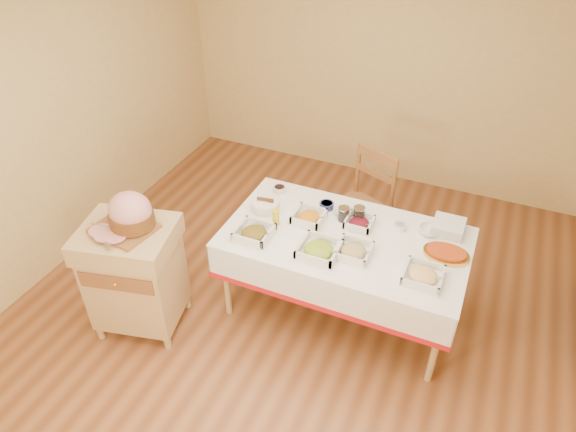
# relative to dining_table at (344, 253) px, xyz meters

# --- Properties ---
(room_shell) EXTENTS (5.00, 5.00, 5.00)m
(room_shell) POSITION_rel_dining_table_xyz_m (-0.30, -0.30, 0.70)
(room_shell) COLOR brown
(room_shell) RESTS_ON ground
(dining_table) EXTENTS (1.82, 1.02, 0.76)m
(dining_table) POSITION_rel_dining_table_xyz_m (0.00, 0.00, 0.00)
(dining_table) COLOR tan
(dining_table) RESTS_ON ground
(butcher_cart) EXTENTS (0.77, 0.69, 0.94)m
(butcher_cart) POSITION_rel_dining_table_xyz_m (-1.40, -0.78, -0.06)
(butcher_cart) COLOR tan
(butcher_cart) RESTS_ON ground
(dining_chair) EXTENTS (0.59, 0.58, 1.03)m
(dining_chair) POSITION_rel_dining_table_xyz_m (-0.08, 0.75, -0.07)
(dining_chair) COLOR brown
(dining_chair) RESTS_ON ground
(ham_on_board) EXTENTS (0.44, 0.42, 0.29)m
(ham_on_board) POSITION_rel_dining_table_xyz_m (-1.35, -0.74, 0.47)
(ham_on_board) COLOR brown
(ham_on_board) RESTS_ON butcher_cart
(serving_dish_a) EXTENTS (0.27, 0.26, 0.11)m
(serving_dish_a) POSITION_rel_dining_table_xyz_m (-0.63, -0.28, 0.20)
(serving_dish_a) COLOR silver
(serving_dish_a) RESTS_ON dining_table
(serving_dish_b) EXTENTS (0.28, 0.28, 0.11)m
(serving_dish_b) POSITION_rel_dining_table_xyz_m (-0.11, -0.26, 0.20)
(serving_dish_b) COLOR silver
(serving_dish_b) RESTS_ON dining_table
(serving_dish_c) EXTENTS (0.25, 0.25, 0.10)m
(serving_dish_c) POSITION_rel_dining_table_xyz_m (0.11, -0.17, 0.19)
(serving_dish_c) COLOR silver
(serving_dish_c) RESTS_ON dining_table
(serving_dish_d) EXTENTS (0.26, 0.26, 0.10)m
(serving_dish_d) POSITION_rel_dining_table_xyz_m (0.62, -0.23, 0.19)
(serving_dish_d) COLOR silver
(serving_dish_d) RESTS_ON dining_table
(serving_dish_e) EXTENTS (0.24, 0.23, 0.11)m
(serving_dish_e) POSITION_rel_dining_table_xyz_m (-0.33, 0.07, 0.20)
(serving_dish_e) COLOR silver
(serving_dish_e) RESTS_ON dining_table
(serving_dish_f) EXTENTS (0.22, 0.20, 0.10)m
(serving_dish_f) POSITION_rel_dining_table_xyz_m (0.05, 0.17, 0.19)
(serving_dish_f) COLOR silver
(serving_dish_f) RESTS_ON dining_table
(small_bowl_left) EXTENTS (0.11, 0.11, 0.05)m
(small_bowl_left) POSITION_rel_dining_table_xyz_m (-0.71, 0.35, 0.19)
(small_bowl_left) COLOR silver
(small_bowl_left) RESTS_ON dining_table
(small_bowl_mid) EXTENTS (0.11, 0.11, 0.05)m
(small_bowl_mid) POSITION_rel_dining_table_xyz_m (-0.26, 0.29, 0.19)
(small_bowl_mid) COLOR navy
(small_bowl_mid) RESTS_ON dining_table
(small_bowl_right) EXTENTS (0.10, 0.10, 0.05)m
(small_bowl_right) POSITION_rel_dining_table_xyz_m (0.35, 0.25, 0.19)
(small_bowl_right) COLOR silver
(small_bowl_right) RESTS_ON dining_table
(bowl_white_imported) EXTENTS (0.20, 0.20, 0.04)m
(bowl_white_imported) POSITION_rel_dining_table_xyz_m (-0.11, 0.27, 0.18)
(bowl_white_imported) COLOR silver
(bowl_white_imported) RESTS_ON dining_table
(bowl_small_imported) EXTENTS (0.17, 0.17, 0.05)m
(bowl_small_imported) POSITION_rel_dining_table_xyz_m (0.57, 0.29, 0.19)
(bowl_small_imported) COLOR silver
(bowl_small_imported) RESTS_ON dining_table
(preserve_jar_left) EXTENTS (0.09, 0.09, 0.12)m
(preserve_jar_left) POSITION_rel_dining_table_xyz_m (-0.08, 0.19, 0.21)
(preserve_jar_left) COLOR silver
(preserve_jar_left) RESTS_ON dining_table
(preserve_jar_right) EXTENTS (0.09, 0.09, 0.12)m
(preserve_jar_right) POSITION_rel_dining_table_xyz_m (0.02, 0.24, 0.21)
(preserve_jar_right) COLOR silver
(preserve_jar_right) RESTS_ON dining_table
(mustard_bottle) EXTENTS (0.05, 0.05, 0.17)m
(mustard_bottle) POSITION_rel_dining_table_xyz_m (-0.54, -0.07, 0.24)
(mustard_bottle) COLOR gold
(mustard_bottle) RESTS_ON dining_table
(bread_basket) EXTENTS (0.23, 0.23, 0.10)m
(bread_basket) POSITION_rel_dining_table_xyz_m (-0.70, 0.07, 0.20)
(bread_basket) COLOR white
(bread_basket) RESTS_ON dining_table
(plate_stack) EXTENTS (0.23, 0.23, 0.08)m
(plate_stack) POSITION_rel_dining_table_xyz_m (0.69, 0.37, 0.20)
(plate_stack) COLOR silver
(plate_stack) RESTS_ON dining_table
(brass_platter) EXTENTS (0.33, 0.24, 0.04)m
(brass_platter) POSITION_rel_dining_table_xyz_m (0.73, 0.08, 0.18)
(brass_platter) COLOR gold
(brass_platter) RESTS_ON dining_table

